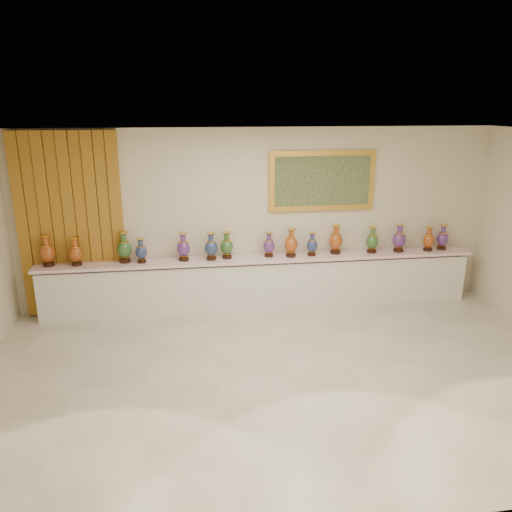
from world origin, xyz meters
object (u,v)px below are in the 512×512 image
Objects in this scene: counter at (261,283)px; vase_2 at (124,249)px; vase_0 at (47,252)px; vase_1 at (76,253)px.

counter is 14.41× the size of vase_2.
vase_2 is (1.18, 0.03, 0.00)m from vase_0.
counter is 3.46m from vase_0.
vase_1 is at bearing -3.52° from vase_0.
vase_0 is at bearing 176.48° from vase_1.
vase_1 is (-2.96, -0.03, 0.67)m from counter.
vase_2 reaches higher than vase_1.
vase_1 is 0.90× the size of vase_2.
vase_0 is (-3.39, -0.01, 0.69)m from counter.
counter is 3.03m from vase_1.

